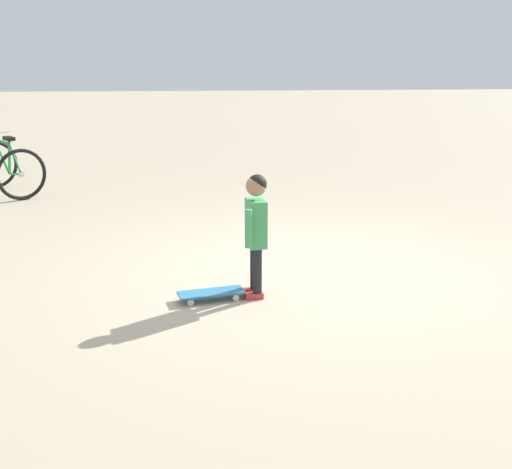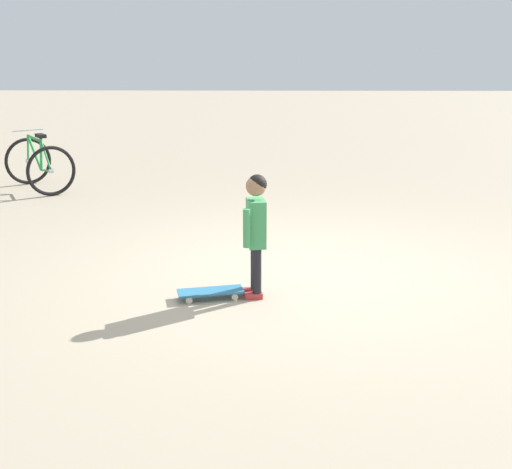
% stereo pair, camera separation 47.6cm
% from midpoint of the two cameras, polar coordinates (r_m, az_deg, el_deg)
% --- Properties ---
extents(ground_plane, '(50.00, 50.00, 0.00)m').
position_cam_midpoint_polar(ground_plane, '(6.45, 5.62, -3.34)').
color(ground_plane, tan).
extents(child_person, '(0.21, 0.39, 1.06)m').
position_cam_midpoint_polar(child_person, '(5.68, 2.38, 1.00)').
color(child_person, black).
rests_on(child_person, ground).
extents(skateboard, '(0.58, 0.31, 0.07)m').
position_cam_midpoint_polar(skateboard, '(5.81, -1.47, -4.85)').
color(skateboard, teal).
rests_on(skateboard, ground).
extents(bicycle_near, '(1.21, 1.28, 0.85)m').
position_cam_midpoint_polar(bicycle_near, '(10.45, -16.43, 5.65)').
color(bicycle_near, black).
rests_on(bicycle_near, ground).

